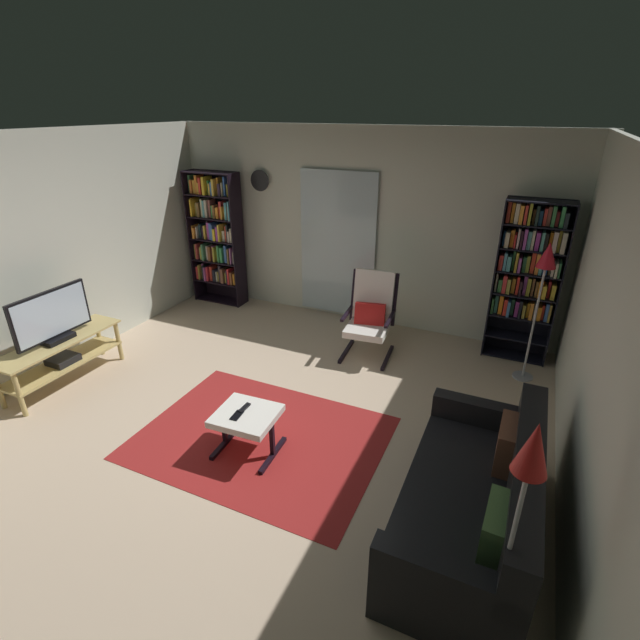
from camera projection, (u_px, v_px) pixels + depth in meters
ground_plane at (247, 430)px, 4.45m from camera, size 7.02×7.02×0.00m
wall_back at (358, 229)px, 6.30m from camera, size 5.60×0.06×2.60m
wall_left at (21, 263)px, 4.92m from camera, size 0.06×6.00×2.60m
wall_right at (605, 375)px, 2.88m from camera, size 0.06×6.00×2.60m
glass_door_panel at (337, 246)px, 6.45m from camera, size 1.10×0.01×2.00m
area_rug at (261, 437)px, 4.35m from camera, size 2.21×1.65×0.01m
tv_stand at (62, 355)px, 5.09m from camera, size 0.42×1.35×0.52m
television at (52, 318)px, 4.91m from camera, size 0.20×0.88×0.56m
bookshelf_near_tv at (216, 235)px, 6.98m from camera, size 0.81×0.30×1.97m
bookshelf_near_sofa at (528, 271)px, 5.33m from camera, size 0.72×0.30×1.90m
leather_sofa at (475, 503)px, 3.24m from camera, size 0.84×1.76×0.82m
lounge_armchair at (371, 313)px, 5.64m from camera, size 0.62×0.70×1.02m
ottoman at (247, 420)px, 4.05m from camera, size 0.55×0.51×0.41m
tv_remote at (244, 408)px, 4.07m from camera, size 0.04×0.14×0.02m
cell_phone at (237, 415)px, 3.98m from camera, size 0.08×0.15×0.01m
floor_lamp_by_sofa at (524, 488)px, 2.15m from camera, size 0.22×0.22×1.58m
floor_lamp_by_shelf at (545, 270)px, 4.78m from camera, size 0.22×0.22×1.57m
wall_clock at (260, 181)px, 6.56m from camera, size 0.29×0.03×0.29m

